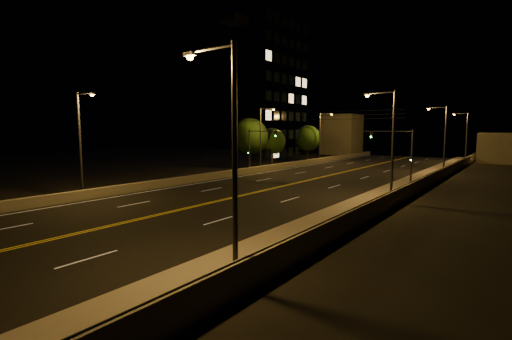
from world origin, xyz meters
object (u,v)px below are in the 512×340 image
Objects in this scene: building_tower at (234,93)px; tree_2 at (308,138)px; streetlight_2 at (443,135)px; streetlight_4 at (82,138)px; traffic_signal_right at (402,150)px; streetlight_3 at (465,134)px; traffic_signal_left at (255,146)px; streetlight_6 at (321,134)px; streetlight_0 at (229,148)px; streetlight_5 at (262,135)px; tree_1 at (272,142)px; streetlight_1 at (390,138)px; tree_0 at (250,137)px.

building_tower is 4.02× the size of tree_2.
streetlight_2 is 26.43m from tree_2.
traffic_signal_right is (19.90, 23.31, -1.44)m from streetlight_4.
streetlight_3 is 1.52× the size of traffic_signal_left.
streetlight_6 is (-21.44, 7.99, 0.00)m from streetlight_2.
streetlight_0 and streetlight_5 have the same top height.
tree_1 is (-4.74, 9.69, -1.28)m from streetlight_5.
streetlight_1 is at bearing -40.74° from tree_1.
streetlight_6 is at bearing 90.00° from streetlight_5.
streetlight_4 is at bearing -119.84° from streetlight_2.
traffic_signal_right is 0.77× the size of tree_0.
streetlight_2 is (0.00, 43.64, 0.00)m from streetlight_0.
streetlight_4 is 29.58m from tree_0.
traffic_signal_left is at bearing 87.21° from streetlight_4.
streetlight_0 is 1.52× the size of traffic_signal_right.
tree_0 is at bearing 147.06° from streetlight_5.
traffic_signal_right is (19.90, -22.05, -1.44)m from streetlight_6.
streetlight_0 is 1.00× the size of streetlight_1.
traffic_signal_left is at bearing -65.43° from tree_1.
tree_1 is (-26.18, -23.06, -1.28)m from streetlight_3.
streetlight_1 is at bearing -30.97° from streetlight_5.
streetlight_4 is at bearing -92.79° from traffic_signal_left.
streetlight_3 and streetlight_5 have the same top height.
streetlight_4 is 1.52× the size of traffic_signal_left.
traffic_signal_left is at bearing -78.98° from tree_2.
streetlight_4 is 23.38m from traffic_signal_left.
tree_1 is (-24.64, 12.86, 0.16)m from traffic_signal_right.
tree_2 is (-3.37, 46.44, -0.93)m from streetlight_4.
tree_0 reaches higher than tree_1.
streetlight_3 is at bearing 49.35° from tree_0.
streetlight_3 is at bearing 87.55° from traffic_signal_right.
streetlight_5 is at bearing 149.03° from streetlight_1.
tree_2 is at bearing 94.15° from streetlight_4.
streetlight_0 is at bearing -90.00° from streetlight_2.
traffic_signal_left is 8.13m from tree_0.
streetlight_2 is 24.04m from streetlight_5.
streetlight_4 reaches higher than tree_2.
building_tower is (-37.33, 26.22, 7.86)m from streetlight_1.
streetlight_3 is at bearing 56.79° from streetlight_5.
streetlight_4 reaches higher than traffic_signal_right.
streetlight_3 is at bearing 90.00° from streetlight_2.
streetlight_2 is 26.97m from tree_0.
streetlight_4 is at bearing -147.57° from streetlight_1.
tree_0 is at bearing 166.17° from traffic_signal_right.
traffic_signal_left is 14.14m from tree_1.
streetlight_4 is at bearing -68.25° from building_tower.
tree_0 is (-4.29, 29.26, -0.34)m from streetlight_4.
streetlight_4 reaches higher than tree_0.
building_tower is at bearing 144.92° from streetlight_1.
building_tower is at bearing -152.54° from streetlight_3.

